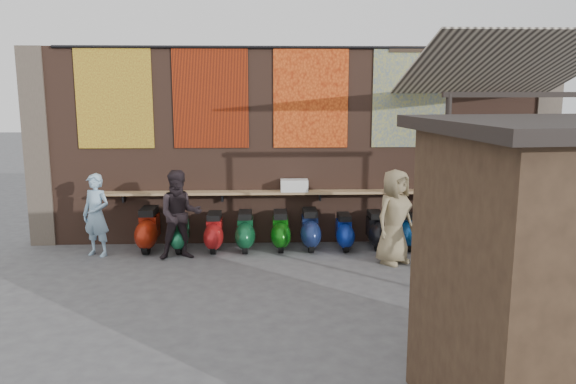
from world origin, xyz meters
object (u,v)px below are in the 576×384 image
at_px(scooter_stool_3, 245,231).
at_px(scooter_stool_4, 280,231).
at_px(scooter_stool_8, 405,230).
at_px(scooter_stool_1, 180,233).
at_px(scooter_stool_7, 376,230).
at_px(shopper_tan, 395,217).
at_px(shelf_box, 294,185).
at_px(scooter_stool_9, 437,228).
at_px(shopper_navy, 525,239).
at_px(scooter_stool_5, 310,230).
at_px(scooter_stool_2, 214,232).
at_px(scooter_stool_6, 344,232).
at_px(diner_right, 180,215).
at_px(diner_left, 96,215).
at_px(scooter_stool_0, 149,230).

height_order(scooter_stool_3, scooter_stool_4, scooter_stool_3).
bearing_deg(scooter_stool_8, scooter_stool_1, -179.69).
xyz_separation_m(scooter_stool_7, shopper_tan, (0.14, -1.00, 0.50)).
bearing_deg(scooter_stool_3, shelf_box, 18.47).
xyz_separation_m(scooter_stool_9, shopper_navy, (0.66, -2.43, 0.41)).
xyz_separation_m(scooter_stool_1, scooter_stool_5, (2.58, 0.04, 0.04)).
bearing_deg(scooter_stool_2, scooter_stool_9, 1.20).
height_order(shelf_box, scooter_stool_8, shelf_box).
bearing_deg(scooter_stool_6, diner_right, -170.62).
xyz_separation_m(shelf_box, scooter_stool_3, (-0.99, -0.33, -0.86)).
height_order(scooter_stool_1, scooter_stool_2, scooter_stool_2).
bearing_deg(diner_left, scooter_stool_7, 26.55).
bearing_deg(shopper_tan, scooter_stool_8, 29.47).
bearing_deg(scooter_stool_0, diner_left, -160.90).
relative_size(shelf_box, scooter_stool_1, 0.74).
distance_m(scooter_stool_6, scooter_stool_8, 1.24).
xyz_separation_m(scooter_stool_7, diner_right, (-3.82, -0.57, 0.48)).
relative_size(scooter_stool_0, scooter_stool_7, 1.15).
bearing_deg(scooter_stool_7, scooter_stool_9, 1.46).
distance_m(scooter_stool_0, scooter_stool_3, 1.92).
distance_m(shelf_box, scooter_stool_4, 0.96).
distance_m(scooter_stool_5, scooter_stool_8, 1.93).
bearing_deg(scooter_stool_1, scooter_stool_3, 0.06).
bearing_deg(scooter_stool_0, scooter_stool_2, -3.30).
xyz_separation_m(scooter_stool_0, scooter_stool_3, (1.92, -0.06, -0.04)).
height_order(scooter_stool_7, diner_left, diner_left).
height_order(scooter_stool_1, scooter_stool_5, scooter_stool_5).
xyz_separation_m(shelf_box, scooter_stool_5, (0.30, -0.29, -0.85)).
height_order(scooter_stool_2, shopper_tan, shopper_tan).
distance_m(scooter_stool_3, scooter_stool_8, 3.22).
bearing_deg(scooter_stool_9, scooter_stool_6, -177.61).
bearing_deg(shopper_navy, scooter_stool_2, -41.76).
bearing_deg(scooter_stool_1, scooter_stool_4, 0.62).
relative_size(scooter_stool_6, scooter_stool_9, 0.88).
distance_m(scooter_stool_2, shopper_tan, 3.54).
bearing_deg(shelf_box, scooter_stool_6, -18.57).
bearing_deg(diner_right, scooter_stool_1, 86.43).
relative_size(scooter_stool_8, shopper_tan, 0.44).
bearing_deg(scooter_stool_3, scooter_stool_5, 1.57).
xyz_separation_m(scooter_stool_5, shopper_navy, (3.24, -2.39, 0.41)).
distance_m(shelf_box, diner_left, 3.89).
xyz_separation_m(scooter_stool_8, shopper_navy, (1.31, -2.38, 0.44)).
bearing_deg(scooter_stool_4, scooter_stool_3, -178.34).
xyz_separation_m(scooter_stool_2, scooter_stool_7, (3.23, 0.06, -0.01)).
bearing_deg(scooter_stool_5, scooter_stool_6, -3.09).
xyz_separation_m(scooter_stool_2, diner_left, (-2.21, -0.24, 0.42)).
bearing_deg(scooter_stool_6, scooter_stool_0, 179.11).
height_order(scooter_stool_2, scooter_stool_4, scooter_stool_4).
bearing_deg(scooter_stool_9, diner_left, -177.15).
bearing_deg(scooter_stool_8, shopper_tan, -115.25).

